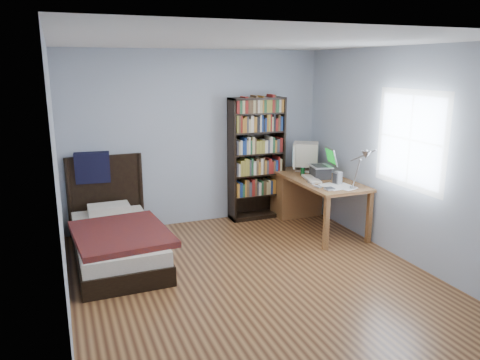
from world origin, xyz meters
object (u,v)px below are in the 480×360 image
Objects in this scene: bookshelf at (257,159)px; desk_lamp at (364,159)px; keyboard at (311,179)px; speaker at (338,178)px; bed at (116,237)px; laptop at (322,170)px; desk at (301,191)px; soda_can at (303,171)px; crt_monitor at (305,155)px.

desk_lamp is at bearing -71.09° from bookshelf.
keyboard is 2.56× the size of speaker.
bookshelf reaches higher than bed.
laptop is 0.23m from keyboard.
bed reaches higher than desk.
soda_can is (0.03, 0.31, 0.04)m from keyboard.
laptop is 0.21× the size of bed.
bookshelf is at bearing 156.37° from desk.
speaker is 0.09× the size of bookshelf.
desk_lamp is (-0.07, -1.05, 0.36)m from laptop.
desk is 0.91× the size of bookshelf.
crt_monitor is 0.26× the size of bed.
bed reaches higher than keyboard.
bed is at bearing -169.48° from desk.
keyboard is (-0.14, -0.53, 0.33)m from desk.
desk is 1.70m from desk_lamp.
crt_monitor is 1.20× the size of keyboard.
laptop is (0.00, -0.49, -0.13)m from crt_monitor.
desk_lamp reaches higher than speaker.
laptop is 1.11m from desk_lamp.
bookshelf reaches higher than desk.
soda_can is at bearing -123.71° from crt_monitor.
desk is 0.56m from crt_monitor.
desk_lamp is at bearing -92.54° from crt_monitor.
desk_lamp is 0.29× the size of bed.
keyboard is 0.31m from soda_can.
soda_can is at bearing 94.34° from desk_lamp.
desk_lamp is at bearing -93.76° from laptop.
desk_lamp is 0.75m from speaker.
desk_lamp is 3.40× the size of speaker.
soda_can is 0.73m from bookshelf.
laptop is 2.94m from bed.
speaker is at bearing -45.04° from keyboard.
laptop reaches higher than desk.
crt_monitor is at bearing -19.87° from bookshelf.
bookshelf reaches higher than keyboard.
keyboard is (-0.20, -0.56, -0.23)m from crt_monitor.
bed is (-2.82, -0.52, -0.16)m from desk.
desk_lamp is 0.32× the size of bookshelf.
soda_can is at bearing 6.37° from bed.
desk is 9.61× the size of speaker.
laptop is 1.01m from bookshelf.
desk_lamp is 1.33× the size of keyboard.
desk is at bearing -153.12° from crt_monitor.
desk_lamp reaches higher than crt_monitor.
speaker reaches higher than keyboard.
desk_lamp is 1.09m from keyboard.
desk is 2.88m from bed.
speaker is 0.08× the size of bed.
bookshelf is at bearing 108.91° from desk_lamp.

